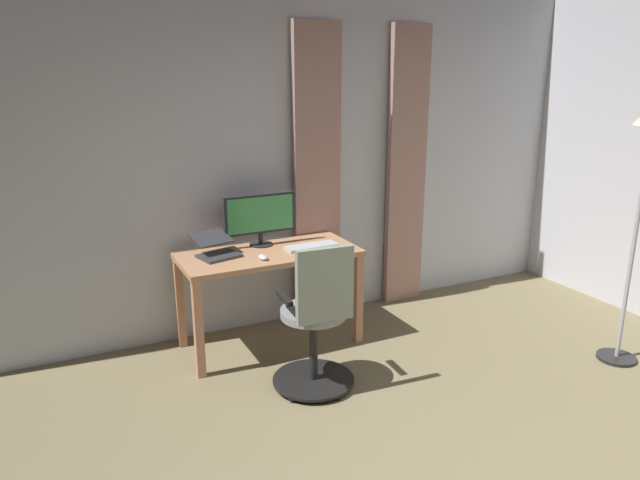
% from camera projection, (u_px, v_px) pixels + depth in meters
% --- Properties ---
extents(back_room_partition, '(5.85, 0.10, 2.88)m').
position_uv_depth(back_room_partition, '(273.00, 152.00, 4.79)').
color(back_room_partition, silver).
rests_on(back_room_partition, ground).
extents(curtain_left_panel, '(0.38, 0.06, 2.45)m').
position_uv_depth(curtain_left_panel, '(406.00, 169.00, 5.28)').
color(curtain_left_panel, tan).
rests_on(curtain_left_panel, ground).
extents(curtain_right_panel, '(0.41, 0.06, 2.45)m').
position_uv_depth(curtain_right_panel, '(317.00, 177.00, 4.90)').
color(curtain_right_panel, tan).
rests_on(curtain_right_panel, ground).
extents(desk, '(1.35, 0.61, 0.76)m').
position_uv_depth(desk, '(269.00, 265.00, 4.52)').
color(desk, tan).
rests_on(desk, ground).
extents(office_chair, '(0.56, 0.56, 1.04)m').
position_uv_depth(office_chair, '(317.00, 323.00, 3.90)').
color(office_chair, black).
rests_on(office_chair, ground).
extents(computer_monitor, '(0.58, 0.18, 0.40)m').
position_uv_depth(computer_monitor, '(260.00, 216.00, 4.59)').
color(computer_monitor, '#232328').
rests_on(computer_monitor, desk).
extents(computer_keyboard, '(0.41, 0.15, 0.02)m').
position_uv_depth(computer_keyboard, '(312.00, 246.00, 4.58)').
color(computer_keyboard, '#B7BCC1').
rests_on(computer_keyboard, desk).
extents(laptop, '(0.35, 0.38, 0.16)m').
position_uv_depth(laptop, '(216.00, 249.00, 4.37)').
color(laptop, '#333338').
rests_on(laptop, desk).
extents(computer_mouse, '(0.06, 0.10, 0.04)m').
position_uv_depth(computer_mouse, '(263.00, 257.00, 4.30)').
color(computer_mouse, silver).
rests_on(computer_mouse, desk).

